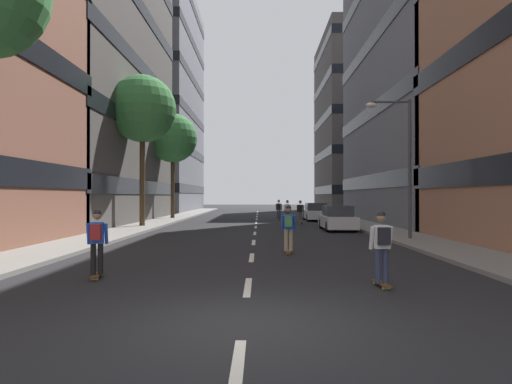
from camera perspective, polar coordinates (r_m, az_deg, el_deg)
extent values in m
plane|color=black|center=(32.73, -0.02, -4.20)|extent=(150.71, 150.71, 0.00)
cube|color=gray|center=(36.71, -11.92, -3.68)|extent=(2.64, 69.07, 0.14)
cube|color=gray|center=(36.60, 12.01, -3.69)|extent=(2.64, 69.07, 0.14)
cube|color=silver|center=(5.94, -2.40, -21.45)|extent=(0.16, 2.20, 0.01)
cube|color=silver|center=(10.76, -1.04, -11.88)|extent=(0.16, 2.20, 0.01)
cube|color=silver|center=(15.69, -0.55, -8.26)|extent=(0.16, 2.20, 0.01)
cube|color=silver|center=(20.65, -0.30, -6.38)|extent=(0.16, 2.20, 0.01)
cube|color=silver|center=(25.63, -0.15, -5.23)|extent=(0.16, 2.20, 0.01)
cube|color=silver|center=(30.62, -0.05, -4.45)|extent=(0.16, 2.20, 0.01)
cube|color=silver|center=(35.61, 0.02, -3.89)|extent=(0.16, 2.20, 0.01)
cube|color=silver|center=(40.60, 0.08, -3.47)|extent=(0.16, 2.20, 0.01)
cube|color=silver|center=(45.59, 0.12, -3.14)|extent=(0.16, 2.20, 0.01)
cube|color=silver|center=(50.59, 0.16, -2.88)|extent=(0.16, 2.20, 0.01)
cube|color=silver|center=(55.58, 0.18, -2.66)|extent=(0.16, 2.20, 0.01)
cube|color=silver|center=(60.58, 0.21, -2.48)|extent=(0.16, 2.20, 0.01)
cube|color=#4C4744|center=(41.49, -24.15, 19.57)|extent=(14.21, 23.27, 32.64)
cube|color=black|center=(38.99, -24.21, 0.55)|extent=(14.33, 23.39, 1.10)
cube|color=black|center=(39.35, -24.19, 7.36)|extent=(14.33, 23.39, 1.10)
cube|color=black|center=(40.25, -24.17, 13.95)|extent=(14.33, 23.39, 1.10)
cube|color=black|center=(41.65, -24.15, 20.18)|extent=(14.33, 23.39, 1.10)
cube|color=slate|center=(65.79, -14.13, 10.94)|extent=(14.21, 22.40, 30.25)
cube|color=black|center=(64.51, -14.15, 0.34)|extent=(14.33, 22.52, 1.10)
cube|color=black|center=(64.77, -14.14, 4.80)|extent=(14.33, 22.52, 1.10)
cube|color=black|center=(65.43, -14.13, 9.20)|extent=(14.33, 22.52, 1.10)
cube|color=black|center=(66.46, -14.13, 13.49)|extent=(14.33, 22.52, 1.10)
cube|color=black|center=(67.85, -14.12, 17.63)|extent=(14.33, 22.52, 1.10)
cube|color=black|center=(69.58, -14.11, 21.58)|extent=(14.33, 22.52, 1.10)
cube|color=slate|center=(40.38, 24.36, 15.87)|extent=(14.21, 22.01, 26.92)
cube|color=black|center=(38.78, 24.41, 1.20)|extent=(14.33, 22.13, 1.10)
cube|color=black|center=(39.30, 24.38, 9.07)|extent=(14.33, 22.13, 1.10)
cube|color=black|center=(40.54, 24.35, 16.60)|extent=(14.33, 22.13, 1.10)
cube|color=#4C4744|center=(65.12, 14.60, 8.30)|extent=(14.21, 17.47, 24.07)
cube|color=black|center=(64.37, 14.61, 0.22)|extent=(14.33, 17.59, 1.10)
cube|color=black|center=(64.60, 14.60, 4.50)|extent=(14.33, 17.59, 1.10)
cube|color=black|center=(65.19, 14.60, 8.72)|extent=(14.33, 17.59, 1.10)
cube|color=black|center=(66.13, 14.59, 12.84)|extent=(14.33, 17.59, 1.10)
cube|color=black|center=(67.40, 14.58, 16.82)|extent=(14.33, 17.59, 1.10)
cube|color=silver|center=(38.99, 7.53, -2.82)|extent=(1.80, 4.40, 0.70)
cube|color=#2D3338|center=(38.82, 7.55, -1.84)|extent=(1.60, 2.10, 0.64)
cylinder|color=black|center=(40.35, 6.15, -3.04)|extent=(0.22, 0.64, 0.64)
cylinder|color=black|center=(40.54, 8.40, -3.02)|extent=(0.22, 0.64, 0.64)
cylinder|color=black|center=(37.47, 6.59, -3.24)|extent=(0.22, 0.64, 0.64)
cylinder|color=black|center=(37.68, 9.01, -3.22)|extent=(0.22, 0.64, 0.64)
cube|color=silver|center=(28.28, 10.23, -3.71)|extent=(1.80, 4.40, 0.70)
cube|color=#2D3338|center=(28.10, 10.28, -2.36)|extent=(1.60, 2.10, 0.64)
cylinder|color=black|center=(29.60, 8.23, -3.97)|extent=(0.22, 0.64, 0.64)
cylinder|color=black|center=(29.86, 11.28, -3.94)|extent=(0.22, 0.64, 0.64)
cylinder|color=black|center=(26.74, 9.07, -4.35)|extent=(0.22, 0.64, 0.64)
cylinder|color=black|center=(27.02, 12.44, -4.30)|extent=(0.22, 0.64, 0.64)
cylinder|color=#4C3823|center=(31.10, -14.17, 1.63)|extent=(0.36, 0.36, 6.25)
sphere|color=#387A3D|center=(31.62, -14.16, 10.17)|extent=(4.49, 4.49, 4.49)
cylinder|color=#4C3823|center=(41.35, -10.49, 0.70)|extent=(0.36, 0.36, 5.65)
sphere|color=#387A3D|center=(41.67, -10.48, 6.72)|extent=(4.42, 4.42, 4.42)
cylinder|color=#3F3F44|center=(22.35, 18.85, 2.78)|extent=(0.16, 0.16, 6.50)
cylinder|color=#3F3F44|center=(22.49, 16.61, 10.86)|extent=(1.80, 0.10, 0.10)
ellipsoid|color=silver|center=(22.23, 14.35, 10.59)|extent=(0.50, 0.30, 0.24)
cube|color=brown|center=(39.96, 2.89, -3.41)|extent=(0.25, 0.91, 0.02)
cylinder|color=#D8BF4C|center=(40.28, 2.90, -3.45)|extent=(0.18, 0.08, 0.07)
cylinder|color=#D8BF4C|center=(39.64, 2.88, -3.50)|extent=(0.18, 0.08, 0.07)
cylinder|color=#2D334C|center=(39.94, 2.76, -2.82)|extent=(0.15, 0.15, 0.80)
cylinder|color=#2D334C|center=(39.93, 3.02, -2.82)|extent=(0.15, 0.15, 0.80)
cube|color=black|center=(39.91, 2.89, -1.85)|extent=(0.33, 0.22, 0.55)
cylinder|color=black|center=(39.97, 2.57, -1.89)|extent=(0.10, 0.23, 0.55)
cylinder|color=black|center=(39.96, 3.21, -1.89)|extent=(0.10, 0.23, 0.55)
sphere|color=beige|center=(39.93, 2.89, -1.20)|extent=(0.22, 0.22, 0.22)
sphere|color=black|center=(39.92, 2.89, -1.12)|extent=(0.21, 0.21, 0.21)
cube|color=brown|center=(12.54, -19.47, -9.85)|extent=(0.34, 0.92, 0.02)
cylinder|color=#D8BF4C|center=(12.86, -19.20, -9.83)|extent=(0.19, 0.10, 0.07)
cylinder|color=#D8BF4C|center=(12.24, -19.75, -10.31)|extent=(0.19, 0.10, 0.07)
cylinder|color=black|center=(12.50, -19.87, -7.97)|extent=(0.16, 0.16, 0.80)
cylinder|color=black|center=(12.46, -19.05, -8.00)|extent=(0.16, 0.16, 0.80)
cube|color=blue|center=(12.41, -19.45, -4.89)|extent=(0.35, 0.25, 0.55)
cylinder|color=blue|center=(12.50, -20.40, -4.98)|extent=(0.13, 0.24, 0.55)
cylinder|color=blue|center=(12.42, -18.41, -5.02)|extent=(0.13, 0.24, 0.55)
sphere|color=#997051|center=(12.40, -19.43, -2.79)|extent=(0.22, 0.22, 0.22)
sphere|color=black|center=(12.40, -19.43, -2.56)|extent=(0.21, 0.21, 0.21)
cube|color=#A52626|center=(12.23, -19.61, -4.82)|extent=(0.28, 0.20, 0.40)
cube|color=brown|center=(11.15, 15.59, -11.05)|extent=(0.26, 0.91, 0.02)
cylinder|color=#D8BF4C|center=(11.46, 15.07, -11.00)|extent=(0.18, 0.08, 0.07)
cylinder|color=#D8BF4C|center=(10.86, 16.14, -11.58)|extent=(0.18, 0.08, 0.07)
cylinder|color=#2D334C|center=(11.05, 15.14, -8.98)|extent=(0.15, 0.15, 0.80)
cylinder|color=#2D334C|center=(11.11, 16.03, -8.93)|extent=(0.15, 0.15, 0.80)
cube|color=white|center=(11.00, 15.58, -5.47)|extent=(0.33, 0.22, 0.55)
cylinder|color=white|center=(10.98, 14.40, -5.63)|extent=(0.10, 0.23, 0.55)
cylinder|color=white|center=(11.12, 16.57, -5.56)|extent=(0.10, 0.23, 0.55)
sphere|color=#997051|center=(10.99, 15.54, -3.10)|extent=(0.22, 0.22, 0.22)
sphere|color=black|center=(10.99, 15.54, -2.84)|extent=(0.21, 0.21, 0.21)
cube|color=black|center=(10.83, 15.88, -5.39)|extent=(0.27, 0.18, 0.40)
cube|color=brown|center=(34.79, 5.61, -3.84)|extent=(0.39, 0.92, 0.02)
cylinder|color=#D8BF4C|center=(35.11, 5.68, -3.89)|extent=(0.19, 0.11, 0.07)
cylinder|color=#D8BF4C|center=(34.48, 5.54, -3.95)|extent=(0.19, 0.11, 0.07)
cylinder|color=#594C47|center=(34.78, 5.46, -3.16)|extent=(0.17, 0.17, 0.80)
cylinder|color=#594C47|center=(34.76, 5.76, -3.17)|extent=(0.17, 0.17, 0.80)
cube|color=black|center=(34.74, 5.61, -2.05)|extent=(0.36, 0.26, 0.55)
cylinder|color=black|center=(34.82, 5.26, -2.09)|extent=(0.14, 0.24, 0.55)
cylinder|color=black|center=(34.77, 5.98, -2.10)|extent=(0.14, 0.24, 0.55)
sphere|color=tan|center=(34.75, 5.61, -1.30)|extent=(0.22, 0.22, 0.22)
sphere|color=black|center=(34.75, 5.61, -1.22)|extent=(0.21, 0.21, 0.21)
cube|color=brown|center=(16.82, 4.12, -7.47)|extent=(0.26, 0.91, 0.02)
cylinder|color=#D8BF4C|center=(17.15, 4.13, -7.49)|extent=(0.18, 0.08, 0.07)
cylinder|color=#D8BF4C|center=(16.51, 4.11, -7.76)|extent=(0.18, 0.08, 0.07)
cylinder|color=tan|center=(16.78, 3.81, -6.07)|extent=(0.15, 0.15, 0.80)
cylinder|color=tan|center=(16.78, 4.43, -6.07)|extent=(0.15, 0.15, 0.80)
cube|color=blue|center=(16.73, 4.12, -3.77)|extent=(0.33, 0.22, 0.55)
cylinder|color=blue|center=(16.78, 3.37, -3.85)|extent=(0.11, 0.24, 0.55)
cylinder|color=blue|center=(16.78, 4.87, -3.85)|extent=(0.11, 0.24, 0.55)
sphere|color=#997051|center=(16.73, 4.12, -2.21)|extent=(0.22, 0.22, 0.22)
sphere|color=black|center=(16.72, 4.12, -2.04)|extent=(0.21, 0.21, 0.21)
cube|color=#4C8C4C|center=(16.54, 4.12, -3.70)|extent=(0.27, 0.18, 0.40)
cube|color=brown|center=(36.59, 3.98, -3.68)|extent=(0.39, 0.92, 0.02)
cylinder|color=#D8BF4C|center=(36.91, 4.06, -3.72)|extent=(0.19, 0.11, 0.07)
cylinder|color=#D8BF4C|center=(36.28, 3.90, -3.78)|extent=(0.19, 0.11, 0.07)
cylinder|color=#2D334C|center=(36.59, 3.84, -3.03)|extent=(0.17, 0.17, 0.80)
cylinder|color=#2D334C|center=(36.56, 4.12, -3.03)|extent=(0.17, 0.17, 0.80)
cube|color=white|center=(36.55, 3.98, -1.98)|extent=(0.36, 0.26, 0.55)
cylinder|color=white|center=(36.63, 3.65, -2.02)|extent=(0.14, 0.24, 0.55)
cylinder|color=white|center=(36.57, 4.33, -2.02)|extent=(0.14, 0.24, 0.55)
sphere|color=tan|center=(36.56, 3.98, -1.26)|extent=(0.22, 0.22, 0.22)
sphere|color=black|center=(36.56, 3.98, -1.18)|extent=(0.21, 0.21, 0.21)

